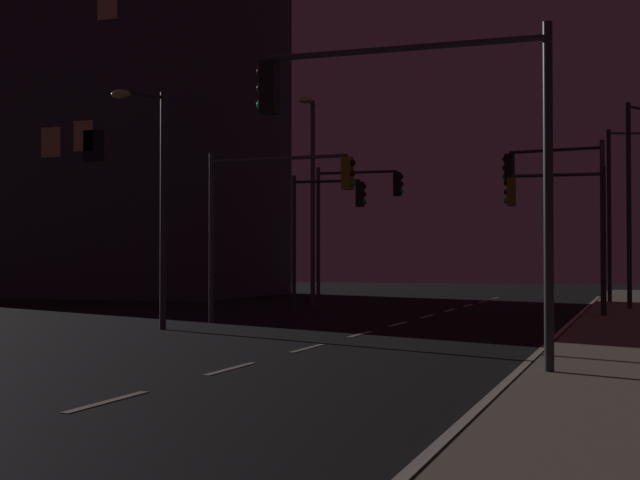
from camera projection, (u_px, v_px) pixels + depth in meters
ground_plane at (315, 346)px, 20.49m from camera, size 112.00×112.00×0.00m
sidewalk_right at (619, 353)px, 18.34m from camera, size 2.75×77.00×0.14m
lane_markings_center at (360, 334)px, 23.80m from camera, size 0.14×50.00×0.01m
lane_edge_line at (557, 335)px, 23.60m from camera, size 0.14×53.00×0.01m
traffic_light_mid_right at (558, 212)px, 30.06m from camera, size 3.28×0.39×4.87m
traffic_light_far_left at (325, 216)px, 34.91m from camera, size 2.94×0.45×5.22m
traffic_light_near_left at (415, 127)px, 15.56m from camera, size 5.23×0.34×5.70m
traffic_light_mid_left at (273, 200)px, 27.45m from camera, size 4.84×0.49×5.26m
traffic_light_overhead_east at (560, 194)px, 30.71m from camera, size 3.42×0.72×5.78m
traffic_light_far_center at (353, 209)px, 36.93m from camera, size 3.66×0.35×5.76m
street_lamp_far_end at (634, 185)px, 34.12m from camera, size 1.44×1.89×7.69m
street_lamp_mid_block at (617, 198)px, 39.66m from camera, size 2.14×1.05×7.50m
street_lamp_median at (312, 185)px, 36.33m from camera, size 0.65×1.83×8.36m
street_lamp_across_street at (155, 185)px, 25.33m from camera, size 0.90×1.65×6.66m
building_distant at (78, 18)px, 51.57m from camera, size 21.51×11.60×31.38m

